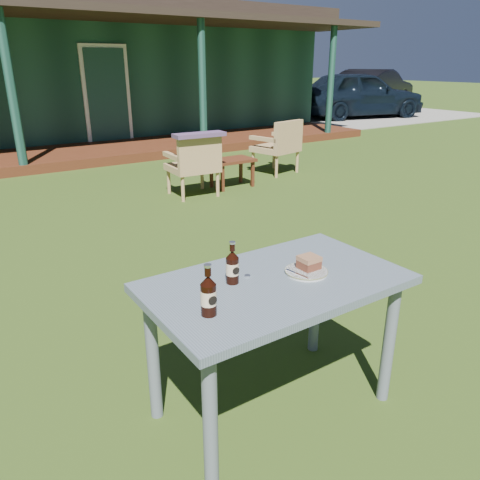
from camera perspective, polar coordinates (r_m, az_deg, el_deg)
ground at (r=3.74m, az=-11.21°, el=-5.87°), size 80.00×80.00×0.00m
gravel_strip at (r=16.59m, az=11.76°, el=14.70°), size 9.00×6.00×0.02m
car_near at (r=15.89m, az=14.22°, el=16.83°), size 4.50×2.59×1.44m
car_far at (r=18.93m, az=15.90°, el=17.23°), size 4.63×2.78×1.44m
cafe_table at (r=2.21m, az=4.36°, el=-7.18°), size 1.20×0.70×0.72m
plate at (r=2.24m, az=8.08°, el=-3.82°), size 0.20×0.20×0.01m
cake_slice at (r=2.25m, az=8.41°, el=-2.71°), size 0.09×0.09×0.06m
fork at (r=2.19m, az=6.99°, el=-4.13°), size 0.03×0.14×0.00m
cola_bottle_near at (r=2.10m, az=-0.93°, el=-3.27°), size 0.06×0.06×0.20m
cola_bottle_far at (r=1.84m, az=-3.86°, el=-6.71°), size 0.06×0.07×0.22m
bottle_cap at (r=2.19m, az=0.91°, el=-4.39°), size 0.03×0.03×0.01m
armchair_left at (r=6.14m, az=-5.54°, el=9.37°), size 0.62×0.58×0.80m
armchair_right at (r=7.47m, az=4.86°, el=11.60°), size 0.73×0.70×0.83m
floral_throw at (r=5.93m, az=-4.98°, el=12.66°), size 0.67×0.24×0.05m
side_table at (r=6.63m, az=-0.99°, el=9.37°), size 0.60×0.40×0.40m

